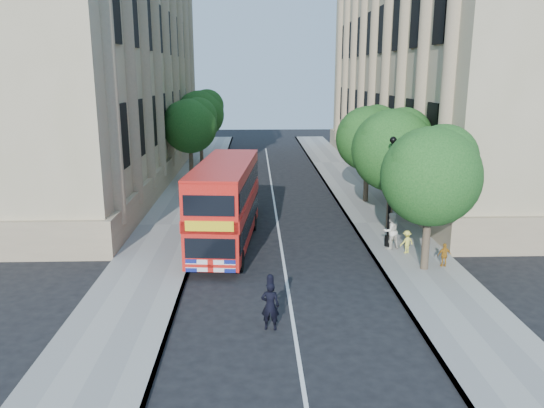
{
  "coord_description": "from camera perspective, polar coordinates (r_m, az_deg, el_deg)",
  "views": [
    {
      "loc": [
        -1.24,
        -17.56,
        8.06
      ],
      "look_at": [
        -0.46,
        5.61,
        2.3
      ],
      "focal_mm": 35.0,
      "sensor_mm": 36.0,
      "label": 1
    }
  ],
  "objects": [
    {
      "name": "box_van",
      "position": [
        30.81,
        -3.48,
        1.17
      ],
      "size": [
        1.89,
        4.52,
        2.57
      ],
      "rotation": [
        0.0,
        0.0,
        -0.01
      ],
      "color": "black",
      "rests_on": "ground"
    },
    {
      "name": "tree_right_near",
      "position": [
        22.11,
        16.83,
        3.42
      ],
      "size": [
        4.0,
        4.0,
        6.08
      ],
      "color": "#473828",
      "rests_on": "ground"
    },
    {
      "name": "lamp_post",
      "position": [
        24.99,
        12.59,
        0.78
      ],
      "size": [
        0.32,
        0.32,
        5.16
      ],
      "color": "black",
      "rests_on": "pavement_right"
    },
    {
      "name": "tree_left_far",
      "position": [
        40.04,
        -8.78,
        8.61
      ],
      "size": [
        4.0,
        4.0,
        6.3
      ],
      "color": "#473828",
      "rests_on": "ground"
    },
    {
      "name": "pavement_right",
      "position": [
        29.53,
        11.85,
        -2.07
      ],
      "size": [
        3.5,
        80.0,
        0.12
      ],
      "primitive_type": "cube",
      "color": "gray",
      "rests_on": "ground"
    },
    {
      "name": "tree_right_mid",
      "position": [
        27.76,
        12.96,
        6.12
      ],
      "size": [
        4.2,
        4.2,
        6.37
      ],
      "color": "#473828",
      "rests_on": "ground"
    },
    {
      "name": "police_constable",
      "position": [
        17.25,
        -0.2,
        -10.89
      ],
      "size": [
        0.65,
        0.47,
        1.63
      ],
      "primitive_type": "imported",
      "rotation": [
        0.0,
        0.0,
        2.99
      ],
      "color": "black",
      "rests_on": "ground"
    },
    {
      "name": "ground",
      "position": [
        19.36,
        1.96,
        -10.66
      ],
      "size": [
        120.0,
        120.0,
        0.0
      ],
      "primitive_type": "plane",
      "color": "black",
      "rests_on": "ground"
    },
    {
      "name": "building_right",
      "position": [
        44.21,
        18.58,
        14.48
      ],
      "size": [
        12.0,
        38.0,
        18.0
      ],
      "primitive_type": "cube",
      "color": "tan",
      "rests_on": "ground"
    },
    {
      "name": "child_b",
      "position": [
        24.71,
        14.29,
        -3.96
      ],
      "size": [
        0.78,
        0.62,
        1.05
      ],
      "primitive_type": "imported",
      "rotation": [
        0.0,
        0.0,
        3.54
      ],
      "color": "#EDE751",
      "rests_on": "pavement_right"
    },
    {
      "name": "building_left",
      "position": [
        43.43,
        -19.36,
        14.44
      ],
      "size": [
        12.0,
        38.0,
        18.0
      ],
      "primitive_type": "cube",
      "color": "tan",
      "rests_on": "ground"
    },
    {
      "name": "double_decker_bus",
      "position": [
        24.71,
        -5.02,
        0.18
      ],
      "size": [
        3.06,
        8.8,
        3.98
      ],
      "rotation": [
        0.0,
        0.0,
        -0.09
      ],
      "color": "red",
      "rests_on": "ground"
    },
    {
      "name": "tree_right_far",
      "position": [
        33.56,
        10.36,
        7.32
      ],
      "size": [
        4.0,
        4.0,
        6.15
      ],
      "color": "#473828",
      "rests_on": "ground"
    },
    {
      "name": "child_a",
      "position": [
        23.45,
        18.05,
        -5.24
      ],
      "size": [
        0.61,
        0.3,
        1.02
      ],
      "primitive_type": "imported",
      "rotation": [
        0.0,
        0.0,
        3.22
      ],
      "color": "#C18122",
      "rests_on": "pavement_right"
    },
    {
      "name": "woman_pedestrian",
      "position": [
        25.04,
        12.65,
        -2.83
      ],
      "size": [
        1.01,
        0.9,
        1.71
      ],
      "primitive_type": "imported",
      "rotation": [
        0.0,
        0.0,
        3.49
      ],
      "color": "silver",
      "rests_on": "pavement_right"
    },
    {
      "name": "tree_left_back",
      "position": [
        47.94,
        -7.67,
        9.82
      ],
      "size": [
        4.2,
        4.2,
        6.65
      ],
      "color": "#473828",
      "rests_on": "ground"
    },
    {
      "name": "pavement_left",
      "position": [
        29.05,
        -10.78,
        -2.29
      ],
      "size": [
        3.5,
        80.0,
        0.12
      ],
      "primitive_type": "cube",
      "color": "gray",
      "rests_on": "ground"
    }
  ]
}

